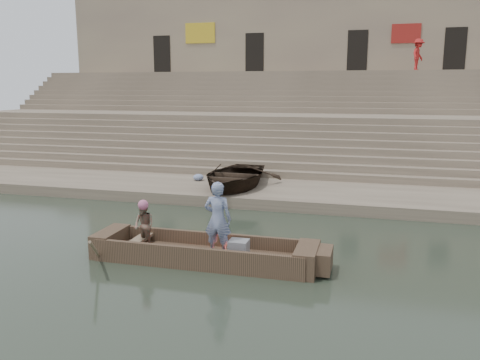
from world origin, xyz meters
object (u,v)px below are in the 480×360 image
at_px(television, 238,248).
at_px(pedestrian, 418,55).
at_px(beached_rowboat, 234,176).
at_px(rowing_man, 144,225).
at_px(main_rowboat, 203,257).
at_px(standing_man, 218,219).

relative_size(television, pedestrian, 0.25).
distance_m(television, beached_rowboat, 7.29).
distance_m(television, pedestrian, 22.29).
height_order(rowing_man, television, rowing_man).
bearing_deg(beached_rowboat, main_rowboat, -77.96).
xyz_separation_m(rowing_man, television, (2.47, 0.01, -0.39)).
distance_m(standing_man, beached_rowboat, 7.25).
distance_m(main_rowboat, television, 0.95).
relative_size(main_rowboat, beached_rowboat, 1.14).
xyz_separation_m(main_rowboat, pedestrian, (6.40, 20.82, 6.02)).
bearing_deg(main_rowboat, rowing_man, -179.50).
bearing_deg(rowing_man, standing_man, 20.01).
relative_size(rowing_man, television, 2.57).
height_order(beached_rowboat, pedestrian, pedestrian).
xyz_separation_m(standing_man, beached_rowboat, (-1.58, 7.07, -0.28)).
bearing_deg(rowing_man, beached_rowboat, 108.85).
bearing_deg(main_rowboat, standing_man, -12.00).
distance_m(standing_man, television, 0.87).
bearing_deg(main_rowboat, pedestrian, 72.90).
relative_size(main_rowboat, rowing_man, 4.23).
distance_m(rowing_man, television, 2.50).
bearing_deg(pedestrian, rowing_man, -178.44).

